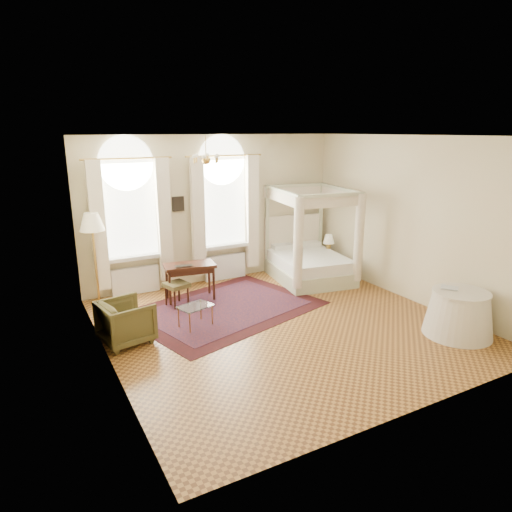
{
  "coord_description": "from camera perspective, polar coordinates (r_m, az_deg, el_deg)",
  "views": [
    {
      "loc": [
        -4.03,
        -6.43,
        3.39
      ],
      "look_at": [
        -0.33,
        0.4,
        1.24
      ],
      "focal_mm": 32.0,
      "sensor_mm": 36.0,
      "label": 1
    }
  ],
  "objects": [
    {
      "name": "book",
      "position": [
        8.36,
        22.97,
        -3.89
      ],
      "size": [
        0.33,
        0.35,
        0.03
      ],
      "primitive_type": "imported",
      "rotation": [
        0.0,
        0.0,
        0.57
      ],
      "color": "black",
      "rests_on": "side_table"
    },
    {
      "name": "oriental_rug",
      "position": [
        9.04,
        -3.9,
        -6.54
      ],
      "size": [
        4.06,
        3.38,
        0.01
      ],
      "color": "#380D0F",
      "rests_on": "ground"
    },
    {
      "name": "wall_pictures",
      "position": [
        10.37,
        -4.78,
        7.12
      ],
      "size": [
        2.54,
        0.03,
        0.39
      ],
      "color": "black",
      "rests_on": "room_walls"
    },
    {
      "name": "nightstand_lamp",
      "position": [
        11.29,
        9.08,
        1.99
      ],
      "size": [
        0.27,
        0.27,
        0.4
      ],
      "color": "#AC8439",
      "rests_on": "nightstand"
    },
    {
      "name": "writing_desk",
      "position": [
        9.38,
        -8.29,
        -1.66
      ],
      "size": [
        1.09,
        0.68,
        0.76
      ],
      "color": "#34180E",
      "rests_on": "ground"
    },
    {
      "name": "floor_lamp",
      "position": [
        9.4,
        -19.8,
        3.46
      ],
      "size": [
        0.48,
        0.48,
        1.85
      ],
      "color": "#AC8439",
      "rests_on": "ground"
    },
    {
      "name": "ground",
      "position": [
        8.31,
        3.35,
        -8.62
      ],
      "size": [
        6.0,
        6.0,
        0.0
      ],
      "primitive_type": "plane",
      "color": "#A76F30",
      "rests_on": "ground"
    },
    {
      "name": "room_walls",
      "position": [
        7.72,
        3.58,
        4.92
      ],
      "size": [
        6.0,
        6.0,
        6.0
      ],
      "color": "beige",
      "rests_on": "ground"
    },
    {
      "name": "laptop",
      "position": [
        9.23,
        -9.09,
        -1.16
      ],
      "size": [
        0.39,
        0.29,
        0.03
      ],
      "primitive_type": "imported",
      "rotation": [
        0.0,
        0.0,
        2.98
      ],
      "color": "black",
      "rests_on": "writing_desk"
    },
    {
      "name": "stool",
      "position": [
        9.16,
        -9.9,
        -3.81
      ],
      "size": [
        0.51,
        0.51,
        0.48
      ],
      "color": "#4B4220",
      "rests_on": "ground"
    },
    {
      "name": "canopy_bed",
      "position": [
        10.67,
        6.73,
        -0.43
      ],
      "size": [
        1.89,
        2.19,
        2.13
      ],
      "color": "#BCC09C",
      "rests_on": "ground"
    },
    {
      "name": "side_table",
      "position": [
        8.53,
        24.03,
        -6.57
      ],
      "size": [
        1.14,
        1.14,
        0.78
      ],
      "color": "white",
      "rests_on": "ground"
    },
    {
      "name": "window_left",
      "position": [
        9.73,
        -15.27,
        3.66
      ],
      "size": [
        1.62,
        0.27,
        3.29
      ],
      "color": "white",
      "rests_on": "room_walls"
    },
    {
      "name": "window_right",
      "position": [
        10.4,
        -3.94,
        4.9
      ],
      "size": [
        1.62,
        0.27,
        3.29
      ],
      "color": "white",
      "rests_on": "room_walls"
    },
    {
      "name": "coffee_table",
      "position": [
        8.19,
        -7.61,
        -6.44
      ],
      "size": [
        0.67,
        0.55,
        0.39
      ],
      "color": "silver",
      "rests_on": "ground"
    },
    {
      "name": "armchair",
      "position": [
        7.84,
        -15.94,
        -7.91
      ],
      "size": [
        0.92,
        0.9,
        0.72
      ],
      "primitive_type": "imported",
      "rotation": [
        0.0,
        0.0,
        1.76
      ],
      "color": "#463F1E",
      "rests_on": "ground"
    },
    {
      "name": "chandelier",
      "position": [
        8.26,
        -6.27,
        12.03
      ],
      "size": [
        0.51,
        0.45,
        0.5
      ],
      "color": "#AC8439",
      "rests_on": "room_walls"
    },
    {
      "name": "nightstand",
      "position": [
        11.43,
        8.61,
        -0.56
      ],
      "size": [
        0.45,
        0.42,
        0.53
      ],
      "primitive_type": "cube",
      "rotation": [
        0.0,
        0.0,
        -0.27
      ],
      "color": "#34180E",
      "rests_on": "ground"
    }
  ]
}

